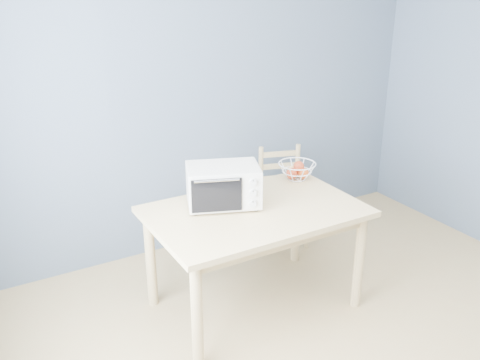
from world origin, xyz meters
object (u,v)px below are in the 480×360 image
dining_table (255,223)px  dining_chair (283,196)px  fruit_basket (297,170)px  toaster_oven (221,185)px

dining_table → dining_chair: (0.73, 0.73, -0.24)m
dining_table → dining_chair: bearing=45.0°
dining_chair → fruit_basket: bearing=-94.8°
dining_table → fruit_basket: 0.65m
toaster_oven → dining_chair: size_ratio=0.68×
dining_table → toaster_oven: (-0.17, 0.16, 0.25)m
dining_table → dining_chair: size_ratio=1.70×
dining_table → toaster_oven: size_ratio=2.50×
fruit_basket → dining_chair: 0.62m
toaster_oven → fruit_basket: (0.72, 0.14, -0.07)m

